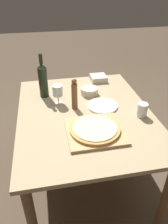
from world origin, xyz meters
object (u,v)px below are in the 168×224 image
wine_glass (58,91)px  small_bowl (89,91)px  pizza (95,128)px  wine_bottle (43,80)px  pepper_mill (74,95)px

wine_glass → small_bowl: bearing=20.7°
pizza → wine_bottle: 0.64m
wine_bottle → wine_glass: wine_bottle is taller
pizza → small_bowl: bearing=81.7°
pizza → small_bowl: 0.52m
pepper_mill → wine_glass: size_ratio=1.59×
wine_bottle → pepper_mill: wine_bottle is taller
wine_bottle → wine_glass: bearing=-54.1°
pizza → wine_glass: 0.46m
pizza → pepper_mill: pepper_mill is taller
wine_bottle → pepper_mill: size_ratio=1.47×
pizza → wine_glass: bearing=115.3°
small_bowl → pepper_mill: bearing=-128.0°
wine_glass → small_bowl: wine_glass is taller
pizza → wine_bottle: size_ratio=0.91×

